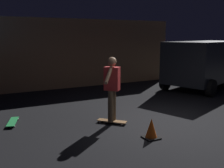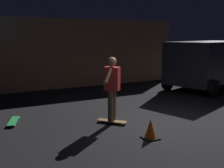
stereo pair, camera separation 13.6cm
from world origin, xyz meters
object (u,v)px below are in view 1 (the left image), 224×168
(skateboard_ridden, at_px, (112,121))
(skater, at_px, (112,85))
(skateboard_spare, at_px, (13,122))
(traffic_cone, at_px, (151,129))
(parked_van, at_px, (206,61))

(skateboard_ridden, xyz_separation_m, skater, (0.00, -0.00, 0.98))
(skateboard_spare, distance_m, skater, 2.78)
(traffic_cone, bearing_deg, parked_van, 34.00)
(skateboard_spare, bearing_deg, skateboard_ridden, -25.97)
(skateboard_ridden, xyz_separation_m, traffic_cone, (0.31, -1.31, 0.16))
(parked_van, bearing_deg, skateboard_spare, -170.52)
(skateboard_ridden, relative_size, traffic_cone, 1.53)
(parked_van, distance_m, traffic_cone, 6.94)
(skateboard_spare, bearing_deg, traffic_cone, -42.80)
(skateboard_ridden, distance_m, traffic_cone, 1.36)
(skater, distance_m, traffic_cone, 1.58)
(traffic_cone, bearing_deg, skater, 103.39)
(parked_van, relative_size, traffic_cone, 10.81)
(parked_van, bearing_deg, traffic_cone, -146.00)
(parked_van, relative_size, skateboard_spare, 6.18)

